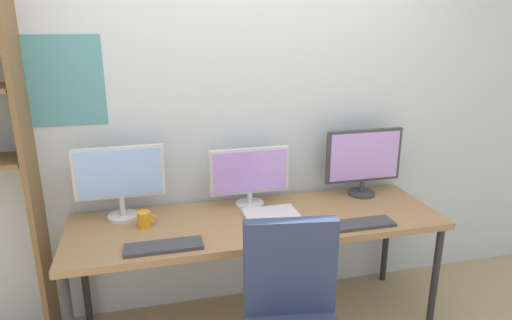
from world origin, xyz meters
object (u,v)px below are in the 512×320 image
(keyboard_left, at_px, (164,247))
(laptop_closed, at_px, (271,215))
(desk, at_px, (258,227))
(coffee_mug, at_px, (144,219))
(monitor_left, at_px, (120,178))
(monitor_center, at_px, (250,175))
(keyboard_right, at_px, (363,224))
(monitor_right, at_px, (364,159))
(computer_mouse, at_px, (266,235))

(keyboard_left, xyz_separation_m, laptop_closed, (0.64, 0.24, 0.00))
(desk, distance_m, coffee_mug, 0.66)
(monitor_left, distance_m, coffee_mug, 0.29)
(monitor_center, relative_size, coffee_mug, 4.71)
(monitor_center, bearing_deg, keyboard_right, -38.30)
(desk, height_order, monitor_right, monitor_right)
(computer_mouse, height_order, laptop_closed, computer_mouse)
(keyboard_left, height_order, coffee_mug, coffee_mug)
(desk, bearing_deg, keyboard_left, -157.67)
(monitor_center, bearing_deg, coffee_mug, -166.75)
(monitor_left, bearing_deg, monitor_right, 0.00)
(laptop_closed, bearing_deg, coffee_mug, 175.41)
(computer_mouse, bearing_deg, keyboard_left, 178.02)
(keyboard_right, relative_size, coffee_mug, 3.42)
(keyboard_left, xyz_separation_m, keyboard_right, (1.12, 0.00, 0.00))
(desk, xyz_separation_m, monitor_right, (0.77, 0.21, 0.30))
(laptop_closed, bearing_deg, keyboard_left, -160.33)
(monitor_center, bearing_deg, laptop_closed, -67.37)
(keyboard_left, relative_size, computer_mouse, 4.17)
(monitor_right, height_order, keyboard_right, monitor_right)
(keyboard_left, relative_size, laptop_closed, 1.25)
(monitor_left, height_order, keyboard_left, monitor_left)
(desk, relative_size, monitor_center, 4.38)
(monitor_left, xyz_separation_m, keyboard_right, (1.33, -0.44, -0.24))
(desk, relative_size, coffee_mug, 20.62)
(monitor_right, relative_size, computer_mouse, 5.45)
(laptop_closed, bearing_deg, monitor_left, 165.93)
(computer_mouse, xyz_separation_m, coffee_mug, (-0.63, 0.31, 0.03))
(keyboard_left, bearing_deg, laptop_closed, 20.53)
(desk, height_order, laptop_closed, laptop_closed)
(monitor_left, bearing_deg, coffee_mug, -51.48)
(monitor_right, xyz_separation_m, laptop_closed, (-0.69, -0.20, -0.23))
(computer_mouse, relative_size, laptop_closed, 0.30)
(monitor_right, relative_size, keyboard_left, 1.31)
(monitor_right, height_order, coffee_mug, monitor_right)
(monitor_center, bearing_deg, computer_mouse, -92.69)
(monitor_left, height_order, computer_mouse, monitor_left)
(monitor_center, relative_size, computer_mouse, 5.20)
(monitor_right, bearing_deg, monitor_center, -180.00)
(monitor_center, xyz_separation_m, keyboard_left, (-0.56, -0.44, -0.19))
(monitor_right, xyz_separation_m, keyboard_left, (-1.33, -0.44, -0.24))
(monitor_left, relative_size, coffee_mug, 4.82)
(monitor_left, bearing_deg, keyboard_left, -64.29)
(desk, xyz_separation_m, coffee_mug, (-0.65, 0.06, 0.10))
(monitor_center, relative_size, keyboard_left, 1.25)
(monitor_right, height_order, computer_mouse, monitor_right)
(computer_mouse, xyz_separation_m, laptop_closed, (0.11, 0.26, -0.00))
(monitor_left, distance_m, monitor_right, 1.55)
(monitor_center, distance_m, coffee_mug, 0.69)
(monitor_left, height_order, coffee_mug, monitor_left)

